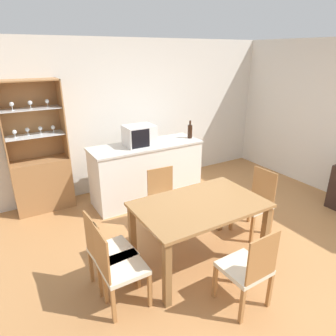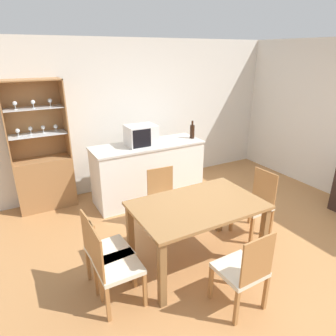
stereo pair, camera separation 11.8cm
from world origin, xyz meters
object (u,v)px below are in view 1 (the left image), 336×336
object	(u,v)px
dining_chair_head_near	(248,269)
display_cabinet	(42,175)
dining_chair_side_left_near	(118,267)
dining_table	(199,212)
dining_chair_side_left_far	(109,252)
wine_bottle	(190,131)
dining_chair_head_far	(165,202)
dining_chair_side_right_far	(255,203)
microwave	(139,136)

from	to	relation	value
dining_chair_head_near	display_cabinet	bearing A→B (deg)	111.51
display_cabinet	dining_chair_side_left_near	size ratio (longest dim) A/B	2.26
dining_table	dining_chair_side_left_far	bearing A→B (deg)	172.70
dining_chair_side_left_far	dining_chair_head_near	distance (m)	1.38
dining_chair_side_left_far	wine_bottle	size ratio (longest dim) A/B	2.91
dining_chair_head_near	dining_chair_head_far	world-z (taller)	same
dining_table	dining_chair_side_left_near	bearing A→B (deg)	-172.51
dining_chair_side_right_far	microwave	distance (m)	1.98
dining_table	dining_chair_head_far	xyz separation A→B (m)	(0.00, 0.78, -0.22)
display_cabinet	dining_table	world-z (taller)	display_cabinet
display_cabinet	dining_chair_side_right_far	xyz separation A→B (m)	(2.34, -2.16, -0.13)
wine_bottle	dining_chair_head_far	bearing A→B (deg)	-137.76
display_cabinet	dining_chair_head_far	distance (m)	2.01
dining_chair_side_right_far	dining_chair_side_left_near	distance (m)	2.09
dining_chair_head_near	dining_chair_side_left_far	bearing A→B (deg)	137.20
dining_chair_side_left_far	microwave	world-z (taller)	microwave
dining_chair_head_near	dining_chair_side_left_near	xyz separation A→B (m)	(-1.04, 0.64, 0.00)
dining_chair_side_right_far	dining_chair_head_near	bearing A→B (deg)	128.05
dining_table	microwave	size ratio (longest dim) A/B	3.11
dining_chair_side_left_far	dining_chair_head_near	bearing A→B (deg)	44.61
dining_table	dining_chair_side_right_far	distance (m)	1.07
dining_chair_side_right_far	dining_chair_side_left_near	size ratio (longest dim) A/B	1.00
display_cabinet	dining_table	distance (m)	2.64
dining_table	dining_chair_head_far	size ratio (longest dim) A/B	1.63
wine_bottle	microwave	bearing A→B (deg)	177.14
dining_chair_side_left_far	wine_bottle	xyz separation A→B (m)	(2.08, 1.58, 0.64)
dining_chair_side_left_far	wine_bottle	distance (m)	2.69
dining_table	dining_chair_side_left_near	world-z (taller)	dining_chair_side_left_near
dining_table	dining_chair_side_right_far	world-z (taller)	dining_chair_side_right_far
dining_chair_head_far	wine_bottle	size ratio (longest dim) A/B	2.91
dining_chair_side_left_far	dining_chair_side_left_near	distance (m)	0.27
dining_chair_head_near	dining_chair_side_left_near	bearing A→B (deg)	146.77
dining_chair_side_left_near	wine_bottle	xyz separation A→B (m)	(2.08, 1.85, 0.64)
dining_chair_side_left_far	dining_chair_head_near	world-z (taller)	same
dining_table	wine_bottle	world-z (taller)	wine_bottle
display_cabinet	wine_bottle	xyz separation A→B (m)	(2.35, -0.58, 0.51)
dining_chair_side_left_far	dining_chair_head_far	xyz separation A→B (m)	(1.04, 0.64, 0.00)
microwave	wine_bottle	distance (m)	0.92
dining_chair_head_far	dining_table	bearing A→B (deg)	93.78
dining_chair_head_near	dining_chair_side_right_far	bearing A→B (deg)	39.88
dining_chair_side_left_far	dining_chair_head_near	xyz separation A→B (m)	(1.04, -0.91, 0.00)
dining_chair_side_left_near	wine_bottle	distance (m)	2.86
dining_chair_side_right_far	wine_bottle	world-z (taller)	wine_bottle
dining_chair_side_left_near	microwave	xyz separation A→B (m)	(1.15, 1.90, 0.68)
display_cabinet	wine_bottle	bearing A→B (deg)	-13.85
dining_table	dining_chair_head_near	bearing A→B (deg)	-89.90
display_cabinet	dining_chair_head_far	xyz separation A→B (m)	(1.31, -1.52, -0.13)
display_cabinet	dining_table	size ratio (longest dim) A/B	1.39
dining_chair_side_left_near	wine_bottle	bearing A→B (deg)	131.64
display_cabinet	microwave	size ratio (longest dim) A/B	4.30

